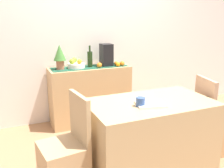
% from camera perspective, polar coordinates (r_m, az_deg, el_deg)
% --- Properties ---
extents(ground_plane, '(6.40, 6.40, 0.02)m').
position_cam_1_polar(ground_plane, '(3.32, 3.91, -13.61)').
color(ground_plane, '#A2744F').
rests_on(ground_plane, ground).
extents(room_wall_rear, '(6.40, 0.06, 2.70)m').
position_cam_1_polar(room_wall_rear, '(4.00, -3.53, 11.76)').
color(room_wall_rear, silver).
rests_on(room_wall_rear, ground).
extents(sideboard_console, '(1.18, 0.42, 0.85)m').
position_cam_1_polar(sideboard_console, '(3.87, -4.84, -2.41)').
color(sideboard_console, tan).
rests_on(sideboard_console, ground).
extents(table_runner, '(1.11, 0.32, 0.01)m').
position_cam_1_polar(table_runner, '(3.76, -4.99, 3.78)').
color(table_runner, '#1B4A34').
rests_on(table_runner, sideboard_console).
extents(fruit_bowl, '(0.24, 0.24, 0.06)m').
position_cam_1_polar(fruit_bowl, '(3.70, -7.90, 4.05)').
color(fruit_bowl, white).
rests_on(fruit_bowl, table_runner).
extents(apple_right, '(0.07, 0.07, 0.07)m').
position_cam_1_polar(apple_right, '(3.65, -8.86, 4.97)').
color(apple_right, '#98B32C').
rests_on(apple_right, fruit_bowl).
extents(apple_center, '(0.08, 0.08, 0.08)m').
position_cam_1_polar(apple_center, '(3.75, -8.35, 5.29)').
color(apple_center, '#84B431').
rests_on(apple_center, fruit_bowl).
extents(apple_rear, '(0.07, 0.07, 0.07)m').
position_cam_1_polar(apple_rear, '(3.64, -7.24, 4.95)').
color(apple_rear, gold).
rests_on(apple_rear, fruit_bowl).
extents(wine_bottle, '(0.07, 0.07, 0.31)m').
position_cam_1_polar(wine_bottle, '(3.74, -4.92, 5.56)').
color(wine_bottle, '#1E3415').
rests_on(wine_bottle, sideboard_console).
extents(coffee_maker, '(0.16, 0.18, 0.33)m').
position_cam_1_polar(coffee_maker, '(3.82, -1.27, 6.46)').
color(coffee_maker, black).
rests_on(coffee_maker, sideboard_console).
extents(potted_plant, '(0.17, 0.17, 0.35)m').
position_cam_1_polar(potted_plant, '(3.62, -11.52, 6.31)').
color(potted_plant, '#B7694B').
rests_on(potted_plant, sideboard_console).
extents(orange_loose_end, '(0.08, 0.08, 0.08)m').
position_cam_1_polar(orange_loose_end, '(3.71, -2.82, 4.20)').
color(orange_loose_end, orange).
rests_on(orange_loose_end, sideboard_console).
extents(orange_loose_far, '(0.07, 0.07, 0.07)m').
position_cam_1_polar(orange_loose_far, '(3.85, 0.94, 4.58)').
color(orange_loose_far, orange).
rests_on(orange_loose_far, sideboard_console).
extents(orange_loose_near_bowl, '(0.07, 0.07, 0.07)m').
position_cam_1_polar(orange_loose_near_bowl, '(3.84, 2.26, 4.56)').
color(orange_loose_near_bowl, orange).
rests_on(orange_loose_near_bowl, sideboard_console).
extents(orange_loose_mid, '(0.06, 0.06, 0.06)m').
position_cam_1_polar(orange_loose_mid, '(3.78, 1.31, 4.35)').
color(orange_loose_mid, orange).
rests_on(orange_loose_mid, sideboard_console).
extents(dining_table, '(1.27, 0.74, 0.74)m').
position_cam_1_polar(dining_table, '(2.77, 8.29, -11.10)').
color(dining_table, tan).
rests_on(dining_table, ground).
extents(open_book, '(0.32, 0.27, 0.02)m').
position_cam_1_polar(open_book, '(2.53, 8.62, -4.40)').
color(open_book, white).
rests_on(open_book, dining_table).
extents(coffee_cup, '(0.09, 0.09, 0.09)m').
position_cam_1_polar(coffee_cup, '(2.47, 6.32, -3.95)').
color(coffee_cup, '#32508C').
rests_on(coffee_cup, dining_table).
extents(chair_near_window, '(0.45, 0.45, 0.90)m').
position_cam_1_polar(chair_near_window, '(2.53, -10.41, -16.70)').
color(chair_near_window, tan).
rests_on(chair_near_window, ground).
extents(chair_by_corner, '(0.47, 0.47, 0.90)m').
position_cam_1_polar(chair_by_corner, '(3.34, 21.72, -9.31)').
color(chair_by_corner, tan).
rests_on(chair_by_corner, ground).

